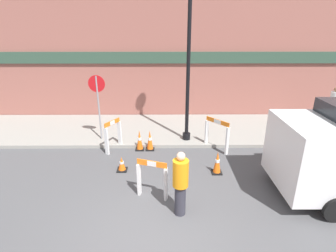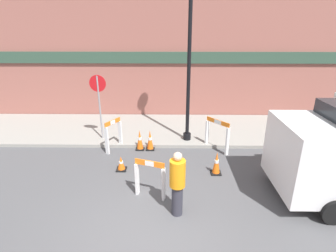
{
  "view_description": "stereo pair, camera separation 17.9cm",
  "coord_description": "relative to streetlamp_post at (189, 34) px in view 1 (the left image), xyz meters",
  "views": [
    {
      "loc": [
        0.28,
        -4.01,
        4.11
      ],
      "look_at": [
        0.34,
        4.13,
        1.0
      ],
      "focal_mm": 28.0,
      "sensor_mm": 36.0,
      "label": 1
    },
    {
      "loc": [
        0.46,
        -4.01,
        4.11
      ],
      "look_at": [
        0.34,
        4.13,
        1.0
      ],
      "focal_mm": 28.0,
      "sensor_mm": 36.0,
      "label": 2
    }
  ],
  "objects": [
    {
      "name": "ground_plane",
      "position": [
        -1.04,
        -5.05,
        -3.86
      ],
      "size": [
        60.0,
        60.0,
        0.0
      ],
      "primitive_type": "plane",
      "color": "#4C4C4F"
    },
    {
      "name": "sidewalk_slab",
      "position": [
        -1.04,
        1.2,
        -3.8
      ],
      "size": [
        18.0,
        3.48,
        0.12
      ],
      "color": "gray",
      "rests_on": "ground_plane"
    },
    {
      "name": "storefront_facade",
      "position": [
        -1.04,
        3.01,
        -1.11
      ],
      "size": [
        18.0,
        0.22,
        5.5
      ],
      "color": "#93564C",
      "rests_on": "ground_plane"
    },
    {
      "name": "streetlamp_post",
      "position": [
        0.0,
        0.0,
        0.0
      ],
      "size": [
        0.44,
        0.44,
        5.88
      ],
      "color": "black",
      "rests_on": "sidewalk_slab"
    },
    {
      "name": "stop_sign",
      "position": [
        -3.2,
        0.05,
        -2.13
      ],
      "size": [
        0.6,
        0.06,
        2.4
      ],
      "rotation": [
        0.0,
        0.0,
        3.07
      ],
      "color": "gray",
      "rests_on": "sidewalk_slab"
    },
    {
      "name": "barricade_0",
      "position": [
        -1.12,
        -3.41,
        -3.3
      ],
      "size": [
        0.78,
        0.38,
        1.04
      ],
      "rotation": [
        0.0,
        0.0,
        5.96
      ],
      "color": "white",
      "rests_on": "ground_plane"
    },
    {
      "name": "barricade_1",
      "position": [
        0.99,
        -0.7,
        -3.23
      ],
      "size": [
        0.73,
        0.84,
        1.15
      ],
      "rotation": [
        0.0,
        0.0,
        8.55
      ],
      "color": "white",
      "rests_on": "ground_plane"
    },
    {
      "name": "barricade_2",
      "position": [
        -2.6,
        -0.7,
        -3.27
      ],
      "size": [
        0.49,
        0.72,
        1.12
      ],
      "rotation": [
        0.0,
        0.0,
        10.47
      ],
      "color": "white",
      "rests_on": "ground_plane"
    },
    {
      "name": "traffic_cone_0",
      "position": [
        -1.7,
        -0.65,
        -3.5
      ],
      "size": [
        0.3,
        0.3,
        0.74
      ],
      "color": "black",
      "rests_on": "ground_plane"
    },
    {
      "name": "traffic_cone_1",
      "position": [
        -1.34,
        -0.65,
        -3.5
      ],
      "size": [
        0.3,
        0.3,
        0.73
      ],
      "color": "black",
      "rests_on": "ground_plane"
    },
    {
      "name": "traffic_cone_2",
      "position": [
        -2.11,
        -2.08,
        -3.64
      ],
      "size": [
        0.3,
        0.3,
        0.45
      ],
      "color": "black",
      "rests_on": "ground_plane"
    },
    {
      "name": "traffic_cone_3",
      "position": [
        0.75,
        -2.25,
        -3.52
      ],
      "size": [
        0.3,
        0.3,
        0.71
      ],
      "color": "black",
      "rests_on": "ground_plane"
    },
    {
      "name": "person_worker",
      "position": [
        -0.45,
        -4.05,
        -3.01
      ],
      "size": [
        0.39,
        0.39,
        1.59
      ],
      "rotation": [
        0.0,
        0.0,
        1.67
      ],
      "color": "#33333D",
      "rests_on": "ground_plane"
    },
    {
      "name": "person_pedestrian",
      "position": [
        6.27,
        1.49,
        -2.85
      ],
      "size": [
        0.42,
        0.42,
        1.66
      ],
      "rotation": [
        0.0,
        0.0,
        3.32
      ],
      "color": "#33333D",
      "rests_on": "sidewalk_slab"
    }
  ]
}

